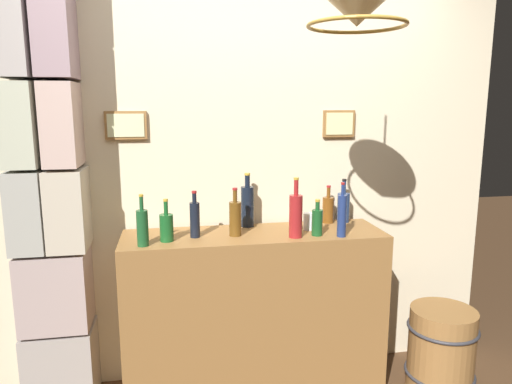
# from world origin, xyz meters

# --- Properties ---
(panelled_rear_partition) EXTENTS (3.21, 0.15, 2.83)m
(panelled_rear_partition) POSITION_xyz_m (-0.00, 1.10, 1.48)
(panelled_rear_partition) COLOR beige
(panelled_rear_partition) RESTS_ON ground
(stone_pillar) EXTENTS (0.40, 0.35, 2.76)m
(stone_pillar) POSITION_xyz_m (-1.12, 0.94, 1.37)
(stone_pillar) COLOR #A29992
(stone_pillar) RESTS_ON ground
(bar_shelf_unit) EXTENTS (1.50, 0.44, 1.00)m
(bar_shelf_unit) POSITION_xyz_m (0.00, 0.80, 0.50)
(bar_shelf_unit) COLOR olive
(bar_shelf_unit) RESTS_ON ground
(liquor_bottle_vodka) EXTENTS (0.07, 0.07, 0.23)m
(liquor_bottle_vodka) POSITION_xyz_m (-0.49, 0.73, 1.08)
(liquor_bottle_vodka) COLOR #175222
(liquor_bottle_vodka) RESTS_ON bar_shelf_unit
(liquor_bottle_sherry) EXTENTS (0.06, 0.06, 0.21)m
(liquor_bottle_sherry) POSITION_xyz_m (0.34, 0.70, 1.08)
(liquor_bottle_sherry) COLOR #174B20
(liquor_bottle_sherry) RESTS_ON bar_shelf_unit
(liquor_bottle_rum) EXTENTS (0.08, 0.08, 0.27)m
(liquor_bottle_rum) POSITION_xyz_m (0.59, 0.96, 1.09)
(liquor_bottle_rum) COLOR navy
(liquor_bottle_rum) RESTS_ON bar_shelf_unit
(liquor_bottle_tequila) EXTENTS (0.07, 0.07, 0.27)m
(liquor_bottle_tequila) POSITION_xyz_m (-0.11, 0.77, 1.10)
(liquor_bottle_tequila) COLOR brown
(liquor_bottle_tequila) RESTS_ON bar_shelf_unit
(liquor_bottle_gin) EXTENTS (0.06, 0.06, 0.27)m
(liquor_bottle_gin) POSITION_xyz_m (-0.62, 0.67, 1.10)
(liquor_bottle_gin) COLOR #194D25
(liquor_bottle_gin) RESTS_ON bar_shelf_unit
(liquor_bottle_scotch) EXTENTS (0.07, 0.07, 0.34)m
(liquor_bottle_scotch) POSITION_xyz_m (0.21, 0.68, 1.12)
(liquor_bottle_scotch) COLOR maroon
(liquor_bottle_scotch) RESTS_ON bar_shelf_unit
(liquor_bottle_port) EXTENTS (0.07, 0.07, 0.23)m
(liquor_bottle_port) POSITION_xyz_m (0.49, 0.96, 1.08)
(liquor_bottle_port) COLOR brown
(liquor_bottle_port) RESTS_ON bar_shelf_unit
(liquor_bottle_whiskey) EXTENTS (0.08, 0.08, 0.33)m
(liquor_bottle_whiskey) POSITION_xyz_m (-0.01, 0.96, 1.13)
(liquor_bottle_whiskey) COLOR black
(liquor_bottle_whiskey) RESTS_ON bar_shelf_unit
(liquor_bottle_rye) EXTENTS (0.05, 0.05, 0.31)m
(liquor_bottle_rye) POSITION_xyz_m (0.47, 0.65, 1.12)
(liquor_bottle_rye) COLOR navy
(liquor_bottle_rye) RESTS_ON bar_shelf_unit
(liquor_bottle_amaro) EXTENTS (0.06, 0.06, 0.26)m
(liquor_bottle_amaro) POSITION_xyz_m (-0.34, 0.78, 1.10)
(liquor_bottle_amaro) COLOR black
(liquor_bottle_amaro) RESTS_ON bar_shelf_unit
(glass_tumbler_rocks) EXTENTS (0.07, 0.07, 0.10)m
(glass_tumbler_rocks) POSITION_xyz_m (0.33, 0.83, 1.05)
(glass_tumbler_rocks) COLOR silver
(glass_tumbler_rocks) RESTS_ON bar_shelf_unit
(pendant_lamp) EXTENTS (0.41, 0.41, 0.53)m
(pendant_lamp) POSITION_xyz_m (0.30, 0.13, 2.12)
(pendant_lamp) COLOR beige
(wooden_barrel) EXTENTS (0.42, 0.42, 0.52)m
(wooden_barrel) POSITION_xyz_m (1.11, 0.61, 0.26)
(wooden_barrel) COLOR olive
(wooden_barrel) RESTS_ON ground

